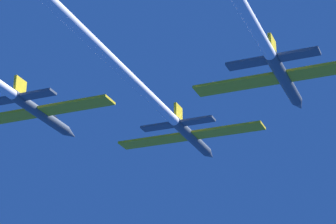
% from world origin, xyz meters
% --- Properties ---
extents(jet_lead, '(16.31, 53.65, 2.70)m').
position_xyz_m(jet_lead, '(-0.18, -16.08, -0.36)').
color(jet_lead, '#4C5660').
extents(jet_right_wing, '(16.31, 46.30, 2.70)m').
position_xyz_m(jet_right_wing, '(12.68, -23.75, -0.58)').
color(jet_right_wing, '#4C5660').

